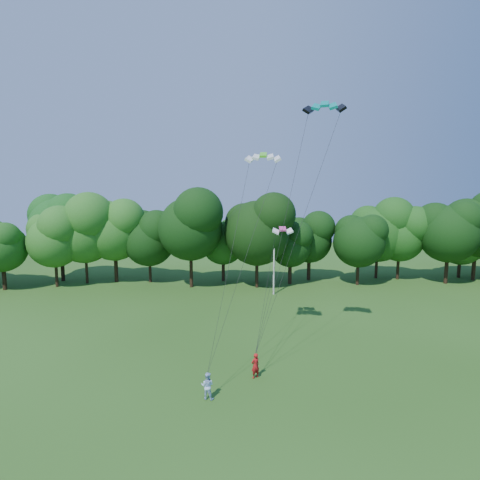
{
  "coord_description": "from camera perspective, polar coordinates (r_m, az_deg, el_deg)",
  "views": [
    {
      "loc": [
        -1.61,
        -18.62,
        13.61
      ],
      "look_at": [
        -0.2,
        13.0,
        9.49
      ],
      "focal_mm": 28.0,
      "sensor_mm": 36.0,
      "label": 1
    }
  ],
  "objects": [
    {
      "name": "ground",
      "position": [
        23.12,
        2.2,
        -28.65
      ],
      "size": [
        160.0,
        160.0,
        0.0
      ],
      "primitive_type": "plane",
      "color": "#244C14",
      "rests_on": "ground"
    },
    {
      "name": "kite_flyer_right",
      "position": [
        26.51,
        -4.99,
        -21.24
      ],
      "size": [
        1.04,
        0.9,
        1.81
      ],
      "primitive_type": "imported",
      "rotation": [
        0.0,
        0.0,
        2.86
      ],
      "color": "#B4D4FA",
      "rests_on": "ground"
    },
    {
      "name": "kite_flyer_left",
      "position": [
        28.91,
        2.34,
        -18.57
      ],
      "size": [
        0.82,
        0.74,
        1.88
      ],
      "primitive_type": "imported",
      "rotation": [
        0.0,
        0.0,
        3.68
      ],
      "color": "#B11617",
      "rests_on": "ground"
    },
    {
      "name": "tree_back_west",
      "position": [
        62.5,
        -25.76,
        2.24
      ],
      "size": [
        9.65,
        9.65,
        14.04
      ],
      "color": "#352115",
      "rests_on": "ground"
    },
    {
      "name": "tree_back_east",
      "position": [
        68.15,
        30.69,
        0.65
      ],
      "size": [
        7.5,
        7.5,
        10.9
      ],
      "color": "#362815",
      "rests_on": "ground"
    },
    {
      "name": "tree_back_center",
      "position": [
        52.28,
        2.65,
        2.46
      ],
      "size": [
        10.02,
        10.02,
        14.57
      ],
      "color": "#312413",
      "rests_on": "ground"
    },
    {
      "name": "kite_teal",
      "position": [
        30.21,
        12.78,
        19.55
      ],
      "size": [
        3.21,
        2.1,
        0.72
      ],
      "rotation": [
        0.0,
        0.0,
        -0.3
      ],
      "color": "#048B81",
      "rests_on": "ground"
    },
    {
      "name": "kite_pink",
      "position": [
        36.12,
        6.51,
        1.71
      ],
      "size": [
        2.01,
        1.07,
        0.41
      ],
      "rotation": [
        0.0,
        0.0,
        -0.07
      ],
      "color": "#DB3D93",
      "rests_on": "ground"
    },
    {
      "name": "utility_pole",
      "position": [
        49.53,
        5.19,
        -3.29
      ],
      "size": [
        1.7,
        0.49,
        8.65
      ],
      "rotation": [
        0.0,
        0.0,
        -0.24
      ],
      "color": "silver",
      "rests_on": "ground"
    },
    {
      "name": "kite_green",
      "position": [
        30.24,
        3.56,
        12.81
      ],
      "size": [
        2.88,
        1.66,
        0.54
      ],
      "rotation": [
        0.0,
        0.0,
        -0.17
      ],
      "color": "#55E322",
      "rests_on": "ground"
    }
  ]
}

